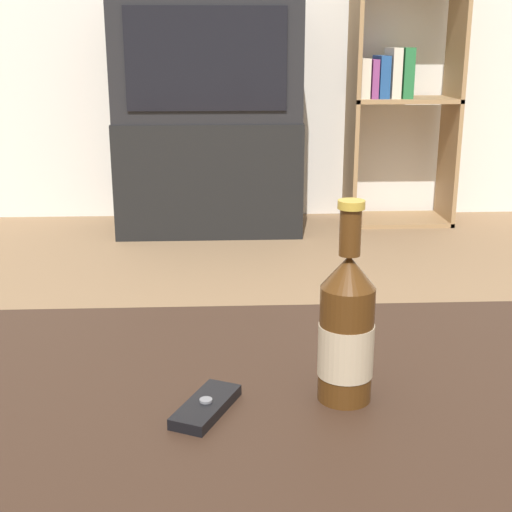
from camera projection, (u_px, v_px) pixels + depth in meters
The scene contains 6 objects.
coffee_table at pixel (247, 487), 0.81m from camera, with size 1.30×0.89×0.45m.
tv_stand at pixel (209, 175), 3.45m from camera, with size 0.87×0.46×0.53m.
television at pixel (207, 58), 3.29m from camera, with size 0.85×0.46×0.56m.
bookshelf at pixel (398, 93), 3.47m from camera, with size 0.52×0.30×1.23m.
beer_bottle at pixel (346, 330), 0.88m from camera, with size 0.07×0.07×0.26m.
cell_phone at pixel (206, 406), 0.87m from camera, with size 0.09×0.12×0.02m.
Camera 1 is at (-0.02, -0.70, 0.88)m, focal length 50.00 mm.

